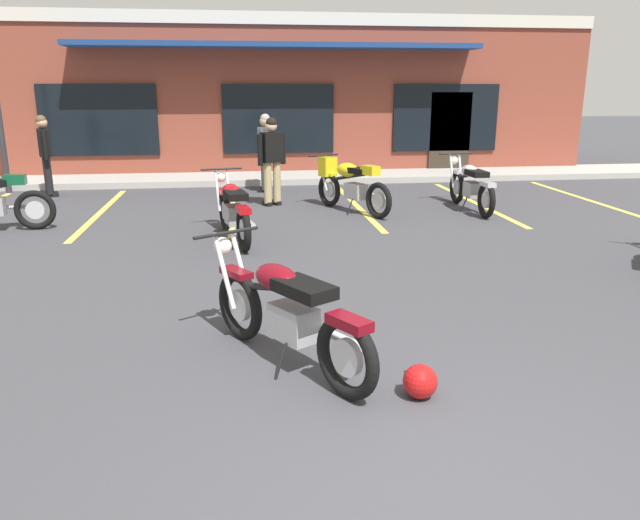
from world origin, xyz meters
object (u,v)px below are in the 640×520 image
object	(u,v)px
helmet_on_pavement	(420,381)
person_in_shorts_foreground	(272,156)
person_by_back_row	(45,151)
motorcycle_foreground_classic	(286,311)
motorcycle_blue_standard	(349,183)
person_in_black_shirt	(265,148)
motorcycle_silver_naked	(471,185)
motorcycle_green_cafe_racer	(233,210)

from	to	relation	value
helmet_on_pavement	person_in_shorts_foreground	bearing A→B (deg)	94.54
person_by_back_row	motorcycle_foreground_classic	bearing A→B (deg)	-63.96
motorcycle_blue_standard	person_in_black_shirt	xyz separation A→B (m)	(-1.41, 2.41, 0.42)
person_in_black_shirt	helmet_on_pavement	bearing A→B (deg)	-86.00
motorcycle_silver_naked	helmet_on_pavement	distance (m)	7.51
person_in_shorts_foreground	person_by_back_row	bearing A→B (deg)	160.12
motorcycle_silver_naked	motorcycle_blue_standard	xyz separation A→B (m)	(-2.27, 0.19, 0.07)
motorcycle_foreground_classic	motorcycle_blue_standard	size ratio (longest dim) A/B	0.97
motorcycle_silver_naked	person_in_black_shirt	distance (m)	4.53
helmet_on_pavement	motorcycle_blue_standard	bearing A→B (deg)	83.99
person_in_shorts_foreground	person_by_back_row	xyz separation A→B (m)	(-4.59, 1.66, 0.00)
person_by_back_row	motorcycle_blue_standard	bearing A→B (deg)	-22.05
motorcycle_silver_naked	person_by_back_row	world-z (taller)	person_by_back_row
motorcycle_green_cafe_racer	person_by_back_row	bearing A→B (deg)	131.41
person_by_back_row	helmet_on_pavement	xyz separation A→B (m)	(5.21, -9.47, -0.82)
motorcycle_blue_standard	person_in_shorts_foreground	world-z (taller)	person_in_shorts_foreground
motorcycle_blue_standard	person_in_black_shirt	size ratio (longest dim) A/B	1.15
motorcycle_green_cafe_racer	person_in_black_shirt	bearing A→B (deg)	80.87
motorcycle_silver_naked	person_by_back_row	distance (m)	8.64
motorcycle_green_cafe_racer	person_in_black_shirt	distance (m)	4.45
person_in_black_shirt	motorcycle_foreground_classic	bearing A→B (deg)	-91.75
person_by_back_row	person_in_shorts_foreground	bearing A→B (deg)	-19.88
motorcycle_silver_naked	person_in_black_shirt	world-z (taller)	person_in_black_shirt
person_in_shorts_foreground	helmet_on_pavement	xyz separation A→B (m)	(0.62, -7.81, -0.82)
motorcycle_foreground_classic	person_by_back_row	xyz separation A→B (m)	(-4.28, 8.77, 0.49)
motorcycle_foreground_classic	person_in_shorts_foreground	size ratio (longest dim) A/B	1.11
motorcycle_foreground_classic	person_in_shorts_foreground	distance (m)	7.13
motorcycle_foreground_classic	motorcycle_silver_naked	world-z (taller)	same
motorcycle_foreground_classic	person_in_shorts_foreground	world-z (taller)	person_in_shorts_foreground
motorcycle_blue_standard	person_by_back_row	distance (m)	6.44
person_by_back_row	helmet_on_pavement	distance (m)	10.84
motorcycle_blue_standard	person_by_back_row	world-z (taller)	person_by_back_row
motorcycle_foreground_classic	motorcycle_green_cafe_racer	distance (m)	4.42
motorcycle_foreground_classic	helmet_on_pavement	world-z (taller)	motorcycle_foreground_classic
motorcycle_blue_standard	person_in_shorts_foreground	bearing A→B (deg)	151.13
motorcycle_foreground_classic	motorcycle_green_cafe_racer	xyz separation A→B (m)	(-0.43, 4.40, 0.00)
motorcycle_foreground_classic	motorcycle_green_cafe_racer	bearing A→B (deg)	95.63
motorcycle_foreground_classic	person_by_back_row	size ratio (longest dim) A/B	1.11
motorcycle_foreground_classic	person_in_shorts_foreground	bearing A→B (deg)	87.51
person_in_black_shirt	person_in_shorts_foreground	size ratio (longest dim) A/B	1.00
person_by_back_row	motorcycle_green_cafe_racer	bearing A→B (deg)	-48.59
person_in_shorts_foreground	person_by_back_row	world-z (taller)	same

